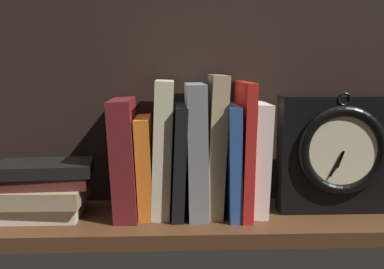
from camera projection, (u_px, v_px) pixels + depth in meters
ground_plane at (194, 221)px, 87.63cm from camera, size 89.41×22.27×2.50cm
back_panel at (191, 98)px, 95.12cm from camera, size 89.41×1.20×40.33cm
book_maroon_dawkins at (125, 157)px, 87.07cm from camera, size 4.96×15.12×20.82cm
book_orange_pandolfini at (145, 165)px, 87.45cm from camera, size 3.30×12.58×17.56cm
book_cream_twain at (163, 147)px, 87.15cm from camera, size 4.09×12.65×24.02cm
book_black_skeptic at (179, 159)px, 87.58cm from camera, size 2.89×14.90×19.64cm
book_gray_chess at (196, 149)px, 87.45cm from camera, size 3.85×14.66×23.41cm
book_tan_shortstories at (215, 144)px, 87.50cm from camera, size 3.99×12.40×24.99cm
book_blue_modern at (231, 159)px, 87.99cm from camera, size 2.45×16.09×19.69cm
book_red_requiem at (243, 148)px, 87.82cm from camera, size 2.24×16.69×23.67cm
book_white_catcher at (257, 158)px, 88.19cm from camera, size 3.53×12.22×19.99cm
framed_clock at (338, 153)px, 87.67cm from camera, size 21.14×6.49×21.92cm
book_stack_side at (43, 189)px, 85.80cm from camera, size 17.74×13.40×9.75cm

